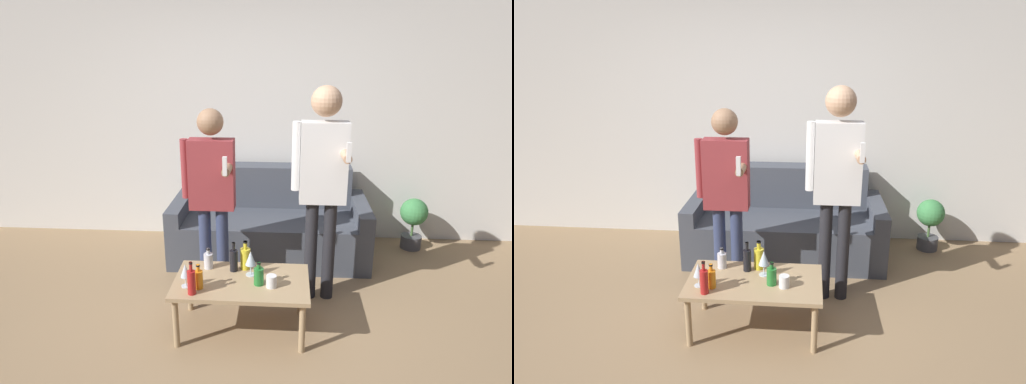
# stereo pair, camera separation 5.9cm
# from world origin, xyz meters

# --- Properties ---
(ground_plane) EXTENTS (16.00, 16.00, 0.00)m
(ground_plane) POSITION_xyz_m (0.00, 0.00, 0.00)
(ground_plane) COLOR #997A56
(wall_back) EXTENTS (8.00, 0.06, 2.70)m
(wall_back) POSITION_xyz_m (0.00, 2.23, 1.35)
(wall_back) COLOR silver
(wall_back) RESTS_ON ground_plane
(couch) EXTENTS (1.90, 0.87, 0.86)m
(couch) POSITION_xyz_m (0.20, 1.74, 0.31)
(couch) COLOR #474C56
(couch) RESTS_ON ground_plane
(coffee_table) EXTENTS (0.98, 0.57, 0.41)m
(coffee_table) POSITION_xyz_m (0.05, 0.41, 0.36)
(coffee_table) COLOR tan
(coffee_table) RESTS_ON ground_plane
(bottle_orange) EXTENTS (0.07, 0.07, 0.16)m
(bottle_orange) POSITION_xyz_m (-0.22, 0.59, 0.48)
(bottle_orange) COLOR silver
(bottle_orange) RESTS_ON coffee_table
(bottle_green) EXTENTS (0.06, 0.06, 0.24)m
(bottle_green) POSITION_xyz_m (-0.27, 0.21, 0.50)
(bottle_green) COLOR #B21E1E
(bottle_green) RESTS_ON coffee_table
(bottle_dark) EXTENTS (0.06, 0.06, 0.23)m
(bottle_dark) POSITION_xyz_m (-0.03, 0.56, 0.50)
(bottle_dark) COLOR black
(bottle_dark) RESTS_ON coffee_table
(bottle_yellow) EXTENTS (0.08, 0.08, 0.23)m
(bottle_yellow) POSITION_xyz_m (0.06, 0.60, 0.50)
(bottle_yellow) COLOR yellow
(bottle_yellow) RESTS_ON coffee_table
(bottle_red) EXTENTS (0.06, 0.06, 0.18)m
(bottle_red) POSITION_xyz_m (-0.24, 0.28, 0.48)
(bottle_red) COLOR orange
(bottle_red) RESTS_ON coffee_table
(bottle_clear) EXTENTS (0.07, 0.07, 0.17)m
(bottle_clear) POSITION_xyz_m (0.17, 0.36, 0.48)
(bottle_clear) COLOR #23752D
(bottle_clear) RESTS_ON coffee_table
(wine_glass_near) EXTENTS (0.07, 0.07, 0.17)m
(wine_glass_near) POSITION_xyz_m (-0.34, 0.30, 0.53)
(wine_glass_near) COLOR silver
(wine_glass_near) RESTS_ON coffee_table
(wine_glass_far) EXTENTS (0.08, 0.08, 0.19)m
(wine_glass_far) POSITION_xyz_m (0.11, 0.50, 0.54)
(wine_glass_far) COLOR silver
(wine_glass_far) RESTS_ON coffee_table
(cup_on_table) EXTENTS (0.07, 0.07, 0.09)m
(cup_on_table) POSITION_xyz_m (0.27, 0.33, 0.46)
(cup_on_table) COLOR white
(cup_on_table) RESTS_ON coffee_table
(person_standing_left) EXTENTS (0.43, 0.40, 1.57)m
(person_standing_left) POSITION_xyz_m (-0.25, 0.96, 0.94)
(person_standing_left) COLOR navy
(person_standing_left) RESTS_ON ground_plane
(person_standing_right) EXTENTS (0.43, 0.43, 1.76)m
(person_standing_right) POSITION_xyz_m (0.64, 0.92, 1.07)
(person_standing_right) COLOR #232328
(person_standing_right) RESTS_ON ground_plane
(potted_plant) EXTENTS (0.28, 0.28, 0.54)m
(potted_plant) POSITION_xyz_m (1.67, 1.96, 0.33)
(potted_plant) COLOR #4C4C51
(potted_plant) RESTS_ON ground_plane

